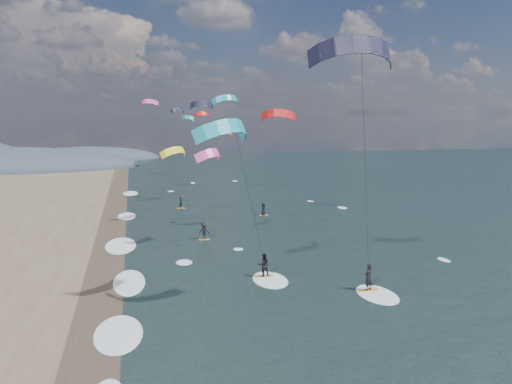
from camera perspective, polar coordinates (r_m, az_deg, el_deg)
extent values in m
plane|color=black|center=(27.28, 8.59, -18.62)|extent=(260.00, 260.00, 0.00)
cube|color=#382D23|center=(34.71, -17.52, -12.70)|extent=(3.00, 240.00, 0.00)
ellipsoid|color=#3D4756|center=(143.34, -18.93, 3.52)|extent=(40.00, 18.00, 7.00)
cube|color=orange|center=(37.26, 12.68, -10.92)|extent=(1.58, 0.47, 0.07)
imported|color=black|center=(36.93, 12.73, -9.45)|extent=(0.84, 0.71, 1.95)
ellipsoid|color=white|center=(36.74, 13.67, -11.31)|extent=(2.60, 4.20, 0.12)
cylinder|color=black|center=(31.72, 12.41, 1.86)|extent=(0.02, 0.02, 16.58)
cube|color=orange|center=(39.31, 0.88, -9.63)|extent=(1.44, 0.44, 0.07)
imported|color=black|center=(39.01, 0.89, -8.31)|extent=(0.92, 0.73, 1.83)
ellipsoid|color=white|center=(38.66, 1.63, -10.00)|extent=(2.60, 4.20, 0.12)
cylinder|color=black|center=(34.43, -0.63, -1.06)|extent=(0.02, 0.02, 12.63)
cube|color=orange|center=(50.61, -5.93, -5.41)|extent=(1.10, 0.35, 0.05)
imported|color=black|center=(50.41, -5.95, -4.49)|extent=(1.12, 0.74, 1.62)
cube|color=orange|center=(62.12, 0.87, -2.64)|extent=(1.10, 0.35, 0.05)
imported|color=black|center=(61.96, 0.87, -1.91)|extent=(0.82, 0.91, 1.56)
cube|color=orange|center=(67.36, -8.58, -1.82)|extent=(1.10, 0.35, 0.05)
imported|color=black|center=(67.22, -8.59, -1.17)|extent=(0.58, 0.66, 1.51)
ellipsoid|color=white|center=(30.96, -15.67, -15.36)|extent=(2.40, 5.40, 0.11)
ellipsoid|color=white|center=(39.34, -15.32, -9.99)|extent=(2.40, 5.40, 0.11)
ellipsoid|color=white|center=(49.88, -15.05, -5.92)|extent=(2.40, 5.40, 0.11)
ellipsoid|color=white|center=(63.52, -14.85, -2.71)|extent=(2.40, 5.40, 0.11)
ellipsoid|color=white|center=(81.23, -14.69, -0.18)|extent=(2.40, 5.40, 0.11)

